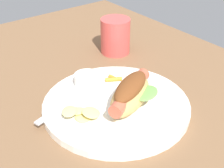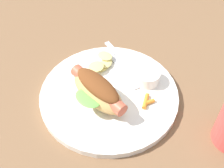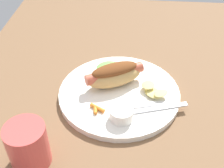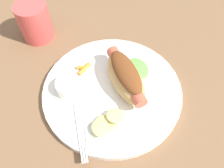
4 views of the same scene
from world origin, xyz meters
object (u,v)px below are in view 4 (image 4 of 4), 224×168
(plate, at_px, (112,91))
(chips_pile, at_px, (107,122))
(fork, at_px, (79,120))
(sauce_ramekin, at_px, (69,87))
(knife, at_px, (87,113))
(carrot_garnish, at_px, (83,68))
(hot_dog, at_px, (126,76))
(drinking_cup, at_px, (35,22))

(plate, xyz_separation_m, chips_pile, (0.00, 0.08, 0.02))
(fork, height_order, chips_pile, chips_pile)
(sauce_ramekin, height_order, knife, sauce_ramekin)
(fork, height_order, carrot_garnish, carrot_garnish)
(hot_dog, distance_m, drinking_cup, 0.28)
(hot_dog, bearing_deg, carrot_garnish, -135.85)
(sauce_ramekin, bearing_deg, chips_pile, 140.96)
(plate, relative_size, carrot_garnish, 8.00)
(chips_pile, height_order, drinking_cup, drinking_cup)
(plate, height_order, knife, knife)
(plate, xyz_separation_m, hot_dog, (-0.03, -0.01, 0.04))
(knife, xyz_separation_m, drinking_cup, (0.17, -0.23, 0.03))
(carrot_garnish, bearing_deg, chips_pile, 117.82)
(fork, xyz_separation_m, carrot_garnish, (0.01, -0.13, 0.00))
(fork, bearing_deg, knife, 124.98)
(knife, height_order, chips_pile, chips_pile)
(sauce_ramekin, xyz_separation_m, chips_pile, (-0.09, 0.07, -0.00))
(plate, distance_m, fork, 0.10)
(hot_dog, distance_m, sauce_ramekin, 0.12)
(sauce_ramekin, bearing_deg, plate, -172.90)
(fork, bearing_deg, sauce_ramekin, -172.13)
(hot_dog, distance_m, knife, 0.11)
(plate, distance_m, sauce_ramekin, 0.10)
(hot_dog, xyz_separation_m, chips_pile, (0.03, 0.10, -0.02))
(plate, relative_size, sauce_ramekin, 5.58)
(plate, distance_m, drinking_cup, 0.27)
(drinking_cup, bearing_deg, fork, 121.85)
(plate, xyz_separation_m, carrot_garnish, (0.07, -0.05, 0.01))
(carrot_garnish, bearing_deg, hot_dog, 161.65)
(fork, relative_size, carrot_garnish, 4.33)
(sauce_ramekin, height_order, carrot_garnish, sauce_ramekin)
(sauce_ramekin, distance_m, chips_pile, 0.12)
(knife, xyz_separation_m, chips_pile, (-0.04, 0.02, 0.01))
(knife, bearing_deg, chips_pile, 50.92)
(chips_pile, relative_size, drinking_cup, 0.74)
(carrot_garnish, bearing_deg, knife, 102.91)
(plate, height_order, hot_dog, hot_dog)
(fork, height_order, drinking_cup, drinking_cup)
(plate, bearing_deg, drinking_cup, -37.73)
(plate, distance_m, hot_dog, 0.05)
(knife, height_order, drinking_cup, drinking_cup)
(fork, bearing_deg, hot_dog, 120.44)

